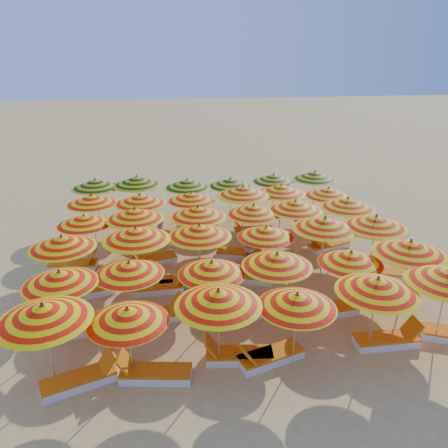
# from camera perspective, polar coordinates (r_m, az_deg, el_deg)

# --- Properties ---
(ground) EXTENTS (120.00, 120.00, 0.00)m
(ground) POSITION_cam_1_polar(r_m,az_deg,el_deg) (15.83, 0.27, -6.05)
(ground) COLOR #DAB461
(ground) RESTS_ON ground
(umbrella_0) EXTENTS (2.65, 2.65, 2.27)m
(umbrella_0) POSITION_cam_1_polar(r_m,az_deg,el_deg) (10.60, -22.54, -10.66)
(umbrella_0) COLOR silver
(umbrella_0) RESTS_ON ground
(umbrella_1) EXTENTS (2.07, 2.07, 2.01)m
(umbrella_1) POSITION_cam_1_polar(r_m,az_deg,el_deg) (10.38, -12.49, -11.59)
(umbrella_1) COLOR silver
(umbrella_1) RESTS_ON ground
(umbrella_2) EXTENTS (2.59, 2.59, 2.23)m
(umbrella_2) POSITION_cam_1_polar(r_m,az_deg,el_deg) (10.41, -0.74, -9.62)
(umbrella_2) COLOR silver
(umbrella_2) RESTS_ON ground
(umbrella_3) EXTENTS (2.30, 2.30, 2.06)m
(umbrella_3) POSITION_cam_1_polar(r_m,az_deg,el_deg) (10.74, 9.52, -9.84)
(umbrella_3) COLOR silver
(umbrella_3) RESTS_ON ground
(umbrella_4) EXTENTS (2.66, 2.66, 2.20)m
(umbrella_4) POSITION_cam_1_polar(r_m,az_deg,el_deg) (11.62, 19.40, -7.58)
(umbrella_4) COLOR silver
(umbrella_4) RESTS_ON ground
(umbrella_5) EXTENTS (2.72, 2.72, 2.28)m
(umbrella_5) POSITION_cam_1_polar(r_m,az_deg,el_deg) (12.65, 27.26, -6.03)
(umbrella_5) COLOR silver
(umbrella_5) RESTS_ON ground
(umbrella_6) EXTENTS (2.01, 2.01, 2.10)m
(umbrella_6) POSITION_cam_1_polar(r_m,az_deg,el_deg) (12.28, -20.68, -6.59)
(umbrella_6) COLOR silver
(umbrella_6) RESTS_ON ground
(umbrella_7) EXTENTS (2.11, 2.11, 2.05)m
(umbrella_7) POSITION_cam_1_polar(r_m,az_deg,el_deg) (12.35, -12.30, -5.66)
(umbrella_7) COLOR silver
(umbrella_7) RESTS_ON ground
(umbrella_8) EXTENTS (2.26, 2.26, 2.03)m
(umbrella_8) POSITION_cam_1_polar(r_m,az_deg,el_deg) (12.13, -1.61, -5.76)
(umbrella_8) COLOR silver
(umbrella_8) RESTS_ON ground
(umbrella_9) EXTENTS (2.20, 2.20, 2.15)m
(umbrella_9) POSITION_cam_1_polar(r_m,az_deg,el_deg) (12.42, 6.94, -4.67)
(umbrella_9) COLOR silver
(umbrella_9) RESTS_ON ground
(umbrella_10) EXTENTS (2.06, 2.06, 2.02)m
(umbrella_10) POSITION_cam_1_polar(r_m,az_deg,el_deg) (13.25, 16.23, -4.23)
(umbrella_10) COLOR silver
(umbrella_10) RESTS_ON ground
(umbrella_11) EXTENTS (2.49, 2.49, 2.31)m
(umbrella_11) POSITION_cam_1_polar(r_m,az_deg,el_deg) (13.85, 23.14, -2.84)
(umbrella_11) COLOR silver
(umbrella_11) RESTS_ON ground
(umbrella_12) EXTENTS (2.51, 2.51, 2.17)m
(umbrella_12) POSITION_cam_1_polar(r_m,az_deg,el_deg) (14.28, -20.40, -2.23)
(umbrella_12) COLOR silver
(umbrella_12) RESTS_ON ground
(umbrella_13) EXTENTS (2.61, 2.61, 2.29)m
(umbrella_13) POSITION_cam_1_polar(r_m,az_deg,el_deg) (13.97, -11.42, -1.28)
(umbrella_13) COLOR silver
(umbrella_13) RESTS_ON ground
(umbrella_14) EXTENTS (2.68, 2.68, 2.23)m
(umbrella_14) POSITION_cam_1_polar(r_m,az_deg,el_deg) (14.11, -3.23, -0.88)
(umbrella_14) COLOR silver
(umbrella_14) RESTS_ON ground
(umbrella_15) EXTENTS (2.40, 2.40, 2.02)m
(umbrella_15) POSITION_cam_1_polar(r_m,az_deg,el_deg) (14.53, 5.50, -1.04)
(umbrella_15) COLOR silver
(umbrella_15) RESTS_ON ground
(umbrella_16) EXTENTS (2.24, 2.24, 2.30)m
(umbrella_16) POSITION_cam_1_polar(r_m,az_deg,el_deg) (14.87, 13.02, 0.05)
(umbrella_16) COLOR silver
(umbrella_16) RESTS_ON ground
(umbrella_17) EXTENTS (2.77, 2.77, 2.34)m
(umbrella_17) POSITION_cam_1_polar(r_m,az_deg,el_deg) (15.41, 19.21, 0.26)
(umbrella_17) COLOR silver
(umbrella_17) RESTS_ON ground
(umbrella_18) EXTENTS (2.01, 2.01, 2.04)m
(umbrella_18) POSITION_cam_1_polar(r_m,az_deg,el_deg) (16.22, -17.82, 0.52)
(umbrella_18) COLOR silver
(umbrella_18) RESTS_ON ground
(umbrella_19) EXTENTS (2.40, 2.40, 2.21)m
(umbrella_19) POSITION_cam_1_polar(r_m,az_deg,el_deg) (15.92, -11.58, 1.31)
(umbrella_19) COLOR silver
(umbrella_19) RESTS_ON ground
(umbrella_20) EXTENTS (2.49, 2.49, 2.20)m
(umbrella_20) POSITION_cam_1_polar(r_m,az_deg,el_deg) (15.86, -3.43, 1.62)
(umbrella_20) COLOR silver
(umbrella_20) RESTS_ON ground
(umbrella_21) EXTENTS (2.01, 2.01, 2.10)m
(umbrella_21) POSITION_cam_1_polar(r_m,az_deg,el_deg) (16.32, 3.87, 1.87)
(umbrella_21) COLOR silver
(umbrella_21) RESTS_ON ground
(umbrella_22) EXTENTS (2.41, 2.41, 2.19)m
(umbrella_22) POSITION_cam_1_polar(r_m,az_deg,el_deg) (16.73, 9.31, 2.42)
(umbrella_22) COLOR silver
(umbrella_22) RESTS_ON ground
(umbrella_23) EXTENTS (2.43, 2.43, 2.21)m
(umbrella_23) POSITION_cam_1_polar(r_m,az_deg,el_deg) (17.36, 15.87, 2.65)
(umbrella_23) COLOR silver
(umbrella_23) RESTS_ON ground
(umbrella_24) EXTENTS (2.37, 2.37, 2.11)m
(umbrella_24) POSITION_cam_1_polar(r_m,az_deg,el_deg) (18.16, -16.93, 3.07)
(umbrella_24) COLOR silver
(umbrella_24) RESTS_ON ground
(umbrella_25) EXTENTS (2.50, 2.50, 2.16)m
(umbrella_25) POSITION_cam_1_polar(r_m,az_deg,el_deg) (17.61, -10.92, 3.21)
(umbrella_25) COLOR silver
(umbrella_25) RESTS_ON ground
(umbrella_26) EXTENTS (2.22, 2.22, 2.04)m
(umbrella_26) POSITION_cam_1_polar(r_m,az_deg,el_deg) (18.00, -4.31, 3.61)
(umbrella_26) COLOR silver
(umbrella_26) RESTS_ON ground
(umbrella_27) EXTENTS (2.64, 2.64, 2.31)m
(umbrella_27) POSITION_cam_1_polar(r_m,az_deg,el_deg) (17.91, 2.52, 4.36)
(umbrella_27) COLOR silver
(umbrella_27) RESTS_ON ground
(umbrella_28) EXTENTS (2.47, 2.47, 2.21)m
(umbrella_28) POSITION_cam_1_polar(r_m,az_deg,el_deg) (18.59, 7.49, 4.54)
(umbrella_28) COLOR silver
(umbrella_28) RESTS_ON ground
(umbrella_29) EXTENTS (2.52, 2.52, 2.03)m
(umbrella_29) POSITION_cam_1_polar(r_m,az_deg,el_deg) (19.11, 13.47, 4.10)
(umbrella_29) COLOR silver
(umbrella_29) RESTS_ON ground
(umbrella_30) EXTENTS (2.39, 2.39, 2.21)m
(umbrella_30) POSITION_cam_1_polar(r_m,az_deg,el_deg) (20.00, -16.47, 5.07)
(umbrella_30) COLOR silver
(umbrella_30) RESTS_ON ground
(umbrella_31) EXTENTS (2.58, 2.58, 2.29)m
(umbrella_31) POSITION_cam_1_polar(r_m,az_deg,el_deg) (19.75, -11.35, 5.55)
(umbrella_31) COLOR silver
(umbrella_31) RESTS_ON ground
(umbrella_32) EXTENTS (2.34, 2.34, 2.12)m
(umbrella_32) POSITION_cam_1_polar(r_m,az_deg,el_deg) (19.57, -4.84, 5.29)
(umbrella_32) COLOR silver
(umbrella_32) RESTS_ON ground
(umbrella_33) EXTENTS (2.15, 2.15, 2.09)m
(umbrella_33) POSITION_cam_1_polar(r_m,az_deg,el_deg) (19.78, 0.85, 5.48)
(umbrella_33) COLOR silver
(umbrella_33) RESTS_ON ground
(umbrella_34) EXTENTS (2.28, 2.28, 2.10)m
(umbrella_34) POSITION_cam_1_polar(r_m,az_deg,el_deg) (20.55, 6.50, 5.98)
(umbrella_34) COLOR silver
(umbrella_34) RESTS_ON ground
(umbrella_35) EXTENTS (2.63, 2.63, 2.18)m
(umbrella_35) POSITION_cam_1_polar(r_m,az_deg,el_deg) (21.04, 11.78, 6.24)
(umbrella_35) COLOR silver
(umbrella_35) RESTS_ON ground
(lounger_0) EXTENTS (1.83, 1.12, 0.69)m
(lounger_0) POSITION_cam_1_polar(r_m,az_deg,el_deg) (11.46, -18.20, -18.70)
(lounger_0) COLOR white
(lounger_0) RESTS_ON ground
(lounger_1) EXTENTS (1.80, 0.86, 0.69)m
(lounger_1) POSITION_cam_1_polar(r_m,az_deg,el_deg) (11.23, -9.12, -18.68)
(lounger_1) COLOR white
(lounger_1) RESTS_ON ground
(lounger_2) EXTENTS (1.79, 0.79, 0.69)m
(lounger_2) POSITION_cam_1_polar(r_m,az_deg,el_deg) (11.62, 1.77, -16.75)
(lounger_2) COLOR white
(lounger_2) RESTS_ON ground
(lounger_3) EXTENTS (1.83, 1.07, 0.69)m
(lounger_3) POSITION_cam_1_polar(r_m,az_deg,el_deg) (11.63, 5.89, -16.84)
(lounger_3) COLOR white
(lounger_3) RESTS_ON ground
(lounger_4) EXTENTS (1.74, 0.59, 0.69)m
(lounger_4) POSITION_cam_1_polar(r_m,az_deg,el_deg) (12.89, 20.59, -13.97)
(lounger_4) COLOR white
(lounger_4) RESTS_ON ground
(lounger_6) EXTENTS (1.81, 0.86, 0.69)m
(lounger_6) POSITION_cam_1_polar(r_m,az_deg,el_deg) (13.17, -17.37, -12.70)
(lounger_6) COLOR white
(lounger_6) RESTS_ON ground
(lounger_7) EXTENTS (1.78, 0.76, 0.69)m
(lounger_7) POSITION_cam_1_polar(r_m,az_deg,el_deg) (13.23, -9.06, -11.69)
(lounger_7) COLOR white
(lounger_7) RESTS_ON ground
(lounger_8) EXTENTS (1.83, 1.10, 0.69)m
(lounger_8) POSITION_cam_1_polar(r_m,az_deg,el_deg) (13.29, 3.87, -11.26)
(lounger_8) COLOR white
(lounger_8) RESTS_ON ground
(lounger_9) EXTENTS (1.77, 0.72, 0.69)m
(lounger_9) POSITION_cam_1_polar(r_m,az_deg,el_deg) (13.69, 13.43, -10.82)
(lounger_9) COLOR white
(lounger_9) RESTS_ON ground
(lounger_10) EXTENTS (1.82, 0.97, 0.69)m
(lounger_10) POSITION_cam_1_polar(r_m,az_deg,el_deg) (14.93, -17.26, -8.31)
(lounger_10) COLOR white
(lounger_10) RESTS_ON ground
(lounger_11) EXTENTS (1.74, 0.61, 0.69)m
(lounger_11) POSITION_cam_1_polar(r_m,az_deg,el_deg) (14.61, -8.54, -8.17)
(lounger_11) COLOR white
(lounger_11) RESTS_ON ground
(lounger_12) EXTENTS (1.78, 0.73, 0.69)m
(lounger_12) POSITION_cam_1_polar(r_m,az_deg,el_deg) (14.96, -5.05, -7.24)
(lounger_12) COLOR white
(lounger_12) RESTS_ON ground
(lounger_13) EXTENTS (1.83, 1.12, 0.69)m
(lounger_13) POSITION_cam_1_polar(r_m,az_deg,el_deg) (15.10, 3.43, -6.91)
(lounger_13) COLOR white
(lounger_13) RESTS_ON ground
(lounger_14) EXTENTS (1.83, 1.16, 0.69)m
(lounger_14) POSITION_cam_1_polar(r_m,az_deg,el_deg) (16.30, 20.15, -6.03)
(lounger_14) COLOR white
(lounger_14) RESTS_ON ground
(lounger_15) EXTENTS (1.79, 0.78, 0.69)m
(lounger_15) POSITION_cam_1_polar(r_m,az_deg,el_deg) (16.78, -18.96, -5.05)
(lounger_15) COLOR white
(lounger_15) RESTS_ON ground
(lounger_16) EXTENTS (1.82, 1.03, 0.69)m
(lounger_16) POSITION_cam_1_polar(r_m,az_deg,el_deg) (16.46, -9.38, -4.62)
(lounger_16) COLOR white
(lounger_16) RESTS_ON ground
(lounger_17) EXTENTS (1.83, 1.09, 0.69)m
(lounger_17) POSITION_cam_1_polar(r_m,az_deg,el_deg) (16.74, 2.15, -3.86)
(lounger_17) COLOR white
(lounger_17) RESTS_ON ground
(lounger_18) EXTENTS (1.83, 1.08, 0.69)m
(lounger_18) POSITION_cam_1_polar(r_m,az_deg,el_deg) (17.86, 13.40, -2.76)
(lounger_18) COLOR white
(lounger_18) RESTS_ON ground
(lounger_19) EXTENTS (1.75, 0.63, 0.69)m
(lounger_19) POSITION_cam_1_polar(r_m,az_deg,el_deg) (18.23, -12.11, -2.14)
(lounger_19) COLOR white
(lounger_19) RESTS_ON ground
(lounger_20) EXTENTS (1.80, 0.84, 0.69)m
(lounger_20) POSITION_cam_1_polar(r_m,az_deg,el_deg) (18.63, -5.73, -1.20)
(lounger_20) COLOR white
(lounger_20) RESTS_ON ground
(lounger_21) EXTENTS (1.76, 0.67, 0.69)m
(lounger_21) POSITION_cam_1_polar(r_m,az_deg,el_deg) (18.85, 3.80, -0.86)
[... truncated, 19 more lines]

